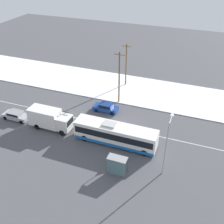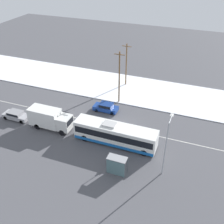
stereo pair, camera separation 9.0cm
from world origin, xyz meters
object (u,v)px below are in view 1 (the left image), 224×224
at_px(bus_shelter, 117,164).
at_px(box_truck, 50,118).
at_px(sedan_car, 106,107).
at_px(city_bus, 115,134).
at_px(streetlamp, 167,141).
at_px(utility_pole_snowlot, 126,64).
at_px(utility_pole_roadside, 119,77).
at_px(pedestrian_at_stop, 114,158).
at_px(parked_car_near_truck, 16,115).

bearing_deg(bus_shelter, box_truck, 156.82).
relative_size(sedan_car, bus_shelter, 1.72).
bearing_deg(city_bus, streetlamp, -22.22).
xyz_separation_m(sedan_car, utility_pole_snowlot, (0.03, 10.55, 3.60)).
distance_m(bus_shelter, utility_pole_roadside, 17.74).
xyz_separation_m(box_truck, pedestrian_at_stop, (11.86, -3.98, -0.73)).
bearing_deg(city_bus, utility_pole_roadside, 106.99).
bearing_deg(pedestrian_at_stop, utility_pole_roadside, 107.09).
relative_size(sedan_car, streetlamp, 0.54).
bearing_deg(utility_pole_snowlot, box_truck, -109.07).
distance_m(sedan_car, utility_pole_roadside, 5.57).
xyz_separation_m(box_truck, streetlamp, (18.04, -2.95, 3.04)).
height_order(box_truck, pedestrian_at_stop, box_truck).
bearing_deg(box_truck, parked_car_near_truck, 179.16).
relative_size(city_bus, parked_car_near_truck, 2.67).
height_order(parked_car_near_truck, streetlamp, streetlamp).
distance_m(box_truck, pedestrian_at_stop, 12.53).
distance_m(box_truck, utility_pole_snowlot, 19.22).
bearing_deg(sedan_car, parked_car_near_truck, 30.14).
bearing_deg(box_truck, utility_pole_snowlot, 70.93).
height_order(streetlamp, utility_pole_snowlot, utility_pole_snowlot).
bearing_deg(parked_car_near_truck, utility_pole_roadside, 38.74).
relative_size(box_truck, pedestrian_at_stop, 4.04).
relative_size(bus_shelter, streetlamp, 0.31).
xyz_separation_m(parked_car_near_truck, pedestrian_at_stop, (18.32, -4.08, 0.25)).
bearing_deg(utility_pole_roadside, box_truck, -123.13).
xyz_separation_m(city_bus, sedan_car, (-4.39, 7.35, -0.75)).
height_order(pedestrian_at_stop, utility_pole_snowlot, utility_pole_snowlot).
relative_size(pedestrian_at_stop, utility_pole_snowlot, 0.20).
distance_m(streetlamp, utility_pole_roadside, 17.71).
height_order(city_bus, parked_car_near_truck, city_bus).
height_order(sedan_car, pedestrian_at_stop, pedestrian_at_stop).
relative_size(box_truck, streetlamp, 0.87).
relative_size(city_bus, streetlamp, 1.54).
xyz_separation_m(sedan_car, parked_car_near_truck, (-12.65, -7.35, -0.04)).
bearing_deg(sedan_car, utility_pole_roadside, -105.91).
bearing_deg(box_truck, utility_pole_roadside, 56.87).
relative_size(box_truck, utility_pole_roadside, 0.71).
bearing_deg(sedan_car, city_bus, 120.88).
bearing_deg(pedestrian_at_stop, bus_shelter, -58.67).
distance_m(pedestrian_at_stop, streetlamp, 7.31).
bearing_deg(bus_shelter, utility_pole_roadside, 108.49).
xyz_separation_m(streetlamp, utility_pole_snowlot, (-11.82, 20.94, -0.38)).
relative_size(parked_car_near_truck, utility_pole_roadside, 0.47).
distance_m(parked_car_near_truck, pedestrian_at_stop, 18.77).
bearing_deg(utility_pole_roadside, bus_shelter, -71.51).
xyz_separation_m(sedan_car, utility_pole_roadside, (1.04, 3.64, 4.09)).
distance_m(sedan_car, parked_car_near_truck, 14.63).
distance_m(bus_shelter, utility_pole_snowlot, 24.50).
bearing_deg(pedestrian_at_stop, streetlamp, 9.48).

